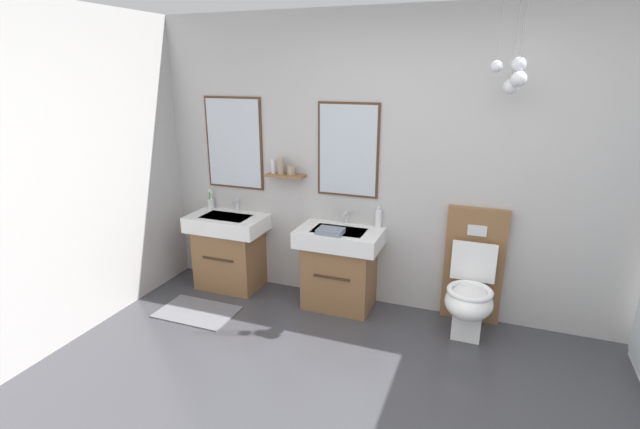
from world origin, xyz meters
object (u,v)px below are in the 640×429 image
at_px(vanity_sink_left, 230,249).
at_px(vanity_sink_right, 340,265).
at_px(toilet, 471,287).
at_px(soap_dispenser, 378,218).
at_px(folded_hand_towel, 330,231).
at_px(toothbrush_cup, 211,203).

relative_size(vanity_sink_left, vanity_sink_right, 1.00).
height_order(vanity_sink_left, toilet, toilet).
xyz_separation_m(vanity_sink_right, toilet, (1.13, -0.00, -0.02)).
distance_m(soap_dispenser, folded_hand_towel, 0.46).
bearing_deg(toilet, toothbrush_cup, 176.39).
height_order(vanity_sink_left, vanity_sink_right, same).
distance_m(toilet, toothbrush_cup, 2.59).
relative_size(vanity_sink_right, folded_hand_towel, 3.35).
height_order(vanity_sink_left, toothbrush_cup, toothbrush_cup).
distance_m(vanity_sink_left, toothbrush_cup, 0.51).
height_order(soap_dispenser, folded_hand_towel, soap_dispenser).
xyz_separation_m(vanity_sink_left, folded_hand_towel, (1.10, -0.14, 0.36)).
height_order(vanity_sink_right, toilet, toilet).
xyz_separation_m(toothbrush_cup, folded_hand_towel, (1.38, -0.29, -0.03)).
bearing_deg(soap_dispenser, toilet, -11.64).
bearing_deg(toilet, soap_dispenser, 168.36).
distance_m(vanity_sink_right, soap_dispenser, 0.54).
relative_size(vanity_sink_left, soap_dispenser, 3.77).
relative_size(vanity_sink_left, folded_hand_towel, 3.35).
bearing_deg(folded_hand_towel, soap_dispenser, 42.06).
bearing_deg(toothbrush_cup, toilet, -3.61).
xyz_separation_m(toilet, toothbrush_cup, (-2.55, 0.16, 0.42)).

